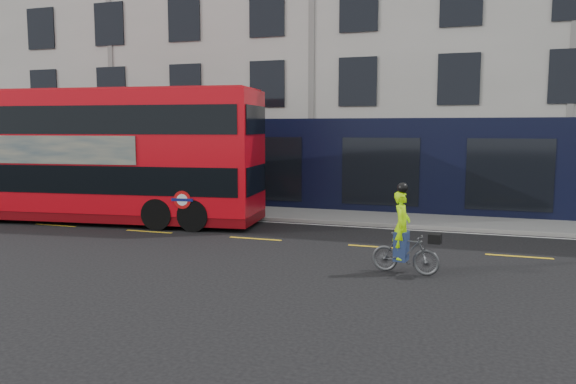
% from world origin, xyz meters
% --- Properties ---
extents(ground, '(120.00, 120.00, 0.00)m').
position_xyz_m(ground, '(0.00, 0.00, 0.00)').
color(ground, black).
rests_on(ground, ground).
extents(pavement, '(60.00, 3.00, 0.12)m').
position_xyz_m(pavement, '(0.00, 6.50, 0.06)').
color(pavement, gray).
rests_on(pavement, ground).
extents(kerb, '(60.00, 0.12, 0.13)m').
position_xyz_m(kerb, '(0.00, 5.00, 0.07)').
color(kerb, gray).
rests_on(kerb, ground).
extents(building_terrace, '(50.00, 10.07, 15.00)m').
position_xyz_m(building_terrace, '(0.00, 12.94, 7.49)').
color(building_terrace, '#B6B3AC').
rests_on(building_terrace, ground).
extents(road_edge_line, '(58.00, 0.10, 0.01)m').
position_xyz_m(road_edge_line, '(0.00, 4.70, 0.00)').
color(road_edge_line, silver).
rests_on(road_edge_line, ground).
extents(lane_dashes, '(58.00, 0.12, 0.01)m').
position_xyz_m(lane_dashes, '(0.00, 1.50, 0.00)').
color(lane_dashes, gold).
rests_on(lane_dashes, ground).
extents(bus, '(12.69, 4.24, 5.03)m').
position_xyz_m(bus, '(-6.89, 2.81, 2.58)').
color(bus, red).
rests_on(bus, ground).
extents(cyclist, '(1.75, 0.70, 2.28)m').
position_xyz_m(cyclist, '(5.13, -1.37, 0.76)').
color(cyclist, '#484B4E').
rests_on(cyclist, ground).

